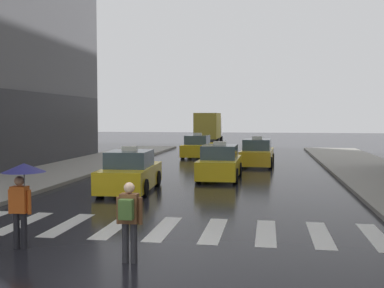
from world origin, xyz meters
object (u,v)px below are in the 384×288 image
(box_truck, at_px, (209,128))
(pedestrian_with_backpack, at_px, (129,216))
(taxi_fourth, at_px, (198,147))
(taxi_second, at_px, (220,164))
(pedestrian_with_umbrella, at_px, (22,182))
(taxi_lead, at_px, (130,173))
(taxi_third, at_px, (257,154))

(box_truck, bearing_deg, pedestrian_with_backpack, -85.19)
(taxi_fourth, bearing_deg, taxi_second, -76.31)
(taxi_fourth, bearing_deg, pedestrian_with_umbrella, -90.68)
(taxi_fourth, distance_m, pedestrian_with_backpack, 25.05)
(taxi_lead, distance_m, pedestrian_with_backpack, 9.41)
(pedestrian_with_backpack, bearing_deg, pedestrian_with_umbrella, 167.09)
(box_truck, height_order, pedestrian_with_umbrella, box_truck)
(box_truck, height_order, pedestrian_with_backpack, box_truck)
(taxi_lead, distance_m, box_truck, 29.14)
(pedestrian_with_umbrella, bearing_deg, taxi_second, 76.06)
(pedestrian_with_backpack, bearing_deg, taxi_second, 87.90)
(taxi_fourth, relative_size, pedestrian_with_umbrella, 2.36)
(taxi_lead, height_order, taxi_fourth, same)
(taxi_second, height_order, box_truck, box_truck)
(taxi_fourth, bearing_deg, box_truck, 93.66)
(box_truck, bearing_deg, taxi_fourth, -86.34)
(pedestrian_with_umbrella, bearing_deg, pedestrian_with_backpack, -12.91)
(taxi_third, height_order, taxi_fourth, same)
(taxi_second, relative_size, box_truck, 0.60)
(taxi_second, relative_size, taxi_third, 0.99)
(taxi_second, height_order, pedestrian_with_backpack, taxi_second)
(pedestrian_with_umbrella, xyz_separation_m, pedestrian_with_backpack, (2.65, -0.61, -0.54))
(taxi_fourth, height_order, box_truck, box_truck)
(taxi_lead, height_order, taxi_second, same)
(taxi_fourth, height_order, pedestrian_with_backpack, taxi_fourth)
(taxi_fourth, distance_m, box_truck, 13.26)
(pedestrian_with_backpack, bearing_deg, taxi_third, 83.81)
(taxi_lead, bearing_deg, pedestrian_with_umbrella, -89.69)
(taxi_second, relative_size, pedestrian_with_backpack, 2.75)
(taxi_lead, xyz_separation_m, pedestrian_with_backpack, (2.70, -9.01, 0.25))
(box_truck, xyz_separation_m, pedestrian_with_umbrella, (0.55, -37.52, -0.34))
(taxi_second, xyz_separation_m, taxi_fourth, (-2.85, 11.69, 0.00))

